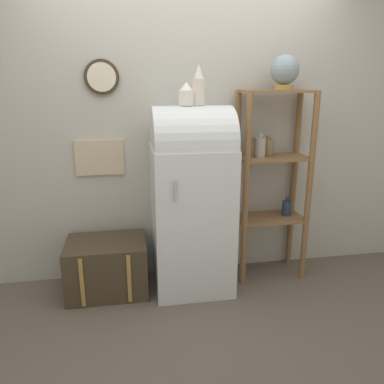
{
  "coord_description": "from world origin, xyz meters",
  "views": [
    {
      "loc": [
        -0.49,
        -2.58,
        1.66
      ],
      "look_at": [
        0.0,
        0.26,
        0.83
      ],
      "focal_mm": 35.0,
      "sensor_mm": 36.0,
      "label": 1
    }
  ],
  "objects_px": {
    "globe": "(285,71)",
    "vase_left": "(186,95)",
    "refrigerator": "(192,197)",
    "vase_center": "(199,86)",
    "suitcase_trunk": "(107,266)"
  },
  "relations": [
    {
      "from": "globe",
      "to": "vase_left",
      "type": "relative_size",
      "value": 1.57
    },
    {
      "from": "refrigerator",
      "to": "vase_left",
      "type": "xyz_separation_m",
      "value": [
        -0.04,
        0.0,
        0.8
      ]
    },
    {
      "from": "globe",
      "to": "vase_center",
      "type": "height_order",
      "value": "globe"
    },
    {
      "from": "refrigerator",
      "to": "vase_center",
      "type": "distance_m",
      "value": 0.86
    },
    {
      "from": "refrigerator",
      "to": "globe",
      "type": "distance_m",
      "value": 1.23
    },
    {
      "from": "globe",
      "to": "vase_center",
      "type": "xyz_separation_m",
      "value": [
        -0.7,
        -0.07,
        -0.11
      ]
    },
    {
      "from": "refrigerator",
      "to": "suitcase_trunk",
      "type": "distance_m",
      "value": 0.9
    },
    {
      "from": "globe",
      "to": "suitcase_trunk",
      "type": "bearing_deg",
      "value": -177.69
    },
    {
      "from": "suitcase_trunk",
      "to": "vase_left",
      "type": "height_order",
      "value": "vase_left"
    },
    {
      "from": "suitcase_trunk",
      "to": "vase_center",
      "type": "xyz_separation_m",
      "value": [
        0.76,
        -0.01,
        1.42
      ]
    },
    {
      "from": "suitcase_trunk",
      "to": "globe",
      "type": "height_order",
      "value": "globe"
    },
    {
      "from": "refrigerator",
      "to": "suitcase_trunk",
      "type": "xyz_separation_m",
      "value": [
        -0.7,
        0.02,
        -0.57
      ]
    },
    {
      "from": "globe",
      "to": "vase_left",
      "type": "xyz_separation_m",
      "value": [
        -0.8,
        -0.08,
        -0.17
      ]
    },
    {
      "from": "vase_left",
      "to": "vase_center",
      "type": "xyz_separation_m",
      "value": [
        0.1,
        0.01,
        0.06
      ]
    },
    {
      "from": "suitcase_trunk",
      "to": "vase_center",
      "type": "bearing_deg",
      "value": -0.54
    }
  ]
}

